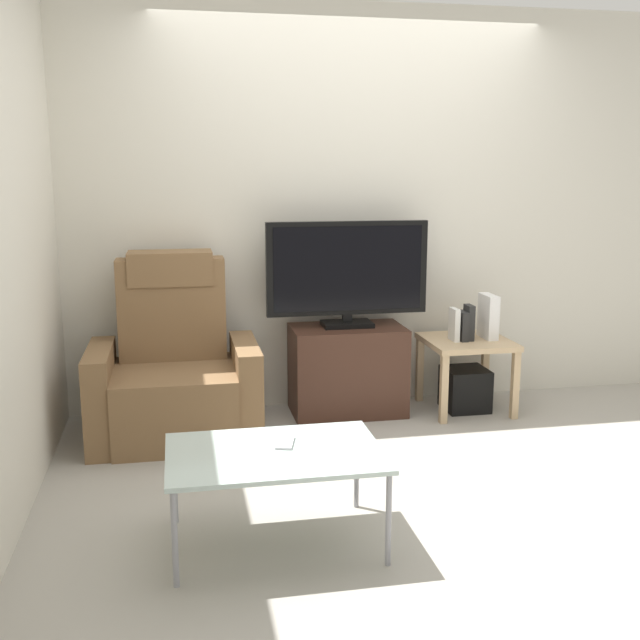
{
  "coord_description": "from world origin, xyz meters",
  "views": [
    {
      "loc": [
        -1.13,
        -3.72,
        1.58
      ],
      "look_at": [
        -0.32,
        0.5,
        0.7
      ],
      "focal_mm": 41.99,
      "sensor_mm": 36.0,
      "label": 1
    }
  ],
  "objects_px": {
    "subwoofer_box": "(465,389)",
    "coffee_table": "(275,457)",
    "game_console": "(488,316)",
    "book_leftmost": "(454,325)",
    "cell_phone": "(285,443)",
    "tv_stand": "(347,370)",
    "recliner_armchair": "(174,374)",
    "book_middle": "(462,326)",
    "side_table": "(467,351)",
    "television": "(347,271)",
    "book_rightmost": "(469,322)"
  },
  "relations": [
    {
      "from": "subwoofer_box",
      "to": "coffee_table",
      "type": "bearing_deg",
      "value": -133.44
    },
    {
      "from": "subwoofer_box",
      "to": "game_console",
      "type": "relative_size",
      "value": 0.97
    },
    {
      "from": "book_leftmost",
      "to": "cell_phone",
      "type": "height_order",
      "value": "book_leftmost"
    },
    {
      "from": "tv_stand",
      "to": "game_console",
      "type": "distance_m",
      "value": 0.99
    },
    {
      "from": "recliner_armchair",
      "to": "coffee_table",
      "type": "height_order",
      "value": "recliner_armchair"
    },
    {
      "from": "book_middle",
      "to": "recliner_armchair",
      "type": "bearing_deg",
      "value": -177.3
    },
    {
      "from": "side_table",
      "to": "game_console",
      "type": "bearing_deg",
      "value": 3.95
    },
    {
      "from": "book_leftmost",
      "to": "game_console",
      "type": "xyz_separation_m",
      "value": [
        0.24,
        0.03,
        0.04
      ]
    },
    {
      "from": "television",
      "to": "book_rightmost",
      "type": "height_order",
      "value": "television"
    },
    {
      "from": "side_table",
      "to": "game_console",
      "type": "relative_size",
      "value": 1.88
    },
    {
      "from": "cell_phone",
      "to": "subwoofer_box",
      "type": "bearing_deg",
      "value": 60.6
    },
    {
      "from": "book_leftmost",
      "to": "coffee_table",
      "type": "xyz_separation_m",
      "value": [
        -1.37,
        -1.54,
        -0.19
      ]
    },
    {
      "from": "coffee_table",
      "to": "cell_phone",
      "type": "xyz_separation_m",
      "value": [
        0.05,
        0.07,
        0.03
      ]
    },
    {
      "from": "side_table",
      "to": "game_console",
      "type": "height_order",
      "value": "game_console"
    },
    {
      "from": "recliner_armchair",
      "to": "book_leftmost",
      "type": "xyz_separation_m",
      "value": [
        1.78,
        0.09,
        0.21
      ]
    },
    {
      "from": "book_middle",
      "to": "coffee_table",
      "type": "distance_m",
      "value": 2.1
    },
    {
      "from": "subwoofer_box",
      "to": "coffee_table",
      "type": "height_order",
      "value": "coffee_table"
    },
    {
      "from": "subwoofer_box",
      "to": "book_middle",
      "type": "height_order",
      "value": "book_middle"
    },
    {
      "from": "book_middle",
      "to": "book_rightmost",
      "type": "height_order",
      "value": "book_rightmost"
    },
    {
      "from": "book_middle",
      "to": "cell_phone",
      "type": "bearing_deg",
      "value": -133.16
    },
    {
      "from": "television",
      "to": "recliner_armchair",
      "type": "relative_size",
      "value": 0.96
    },
    {
      "from": "tv_stand",
      "to": "television",
      "type": "xyz_separation_m",
      "value": [
        -0.0,
        0.02,
        0.64
      ]
    },
    {
      "from": "television",
      "to": "book_rightmost",
      "type": "relative_size",
      "value": 4.51
    },
    {
      "from": "game_console",
      "to": "recliner_armchair",
      "type": "bearing_deg",
      "value": -176.71
    },
    {
      "from": "book_rightmost",
      "to": "coffee_table",
      "type": "distance_m",
      "value": 2.14
    },
    {
      "from": "recliner_armchair",
      "to": "book_rightmost",
      "type": "bearing_deg",
      "value": 2.89
    },
    {
      "from": "book_leftmost",
      "to": "book_rightmost",
      "type": "height_order",
      "value": "book_rightmost"
    },
    {
      "from": "tv_stand",
      "to": "book_leftmost",
      "type": "distance_m",
      "value": 0.75
    },
    {
      "from": "game_console",
      "to": "television",
      "type": "bearing_deg",
      "value": 174.35
    },
    {
      "from": "tv_stand",
      "to": "cell_phone",
      "type": "distance_m",
      "value": 1.69
    },
    {
      "from": "recliner_armchair",
      "to": "cell_phone",
      "type": "height_order",
      "value": "recliner_armchair"
    },
    {
      "from": "television",
      "to": "subwoofer_box",
      "type": "height_order",
      "value": "television"
    },
    {
      "from": "game_console",
      "to": "side_table",
      "type": "bearing_deg",
      "value": -176.05
    },
    {
      "from": "book_leftmost",
      "to": "cell_phone",
      "type": "bearing_deg",
      "value": -132.02
    },
    {
      "from": "book_middle",
      "to": "book_rightmost",
      "type": "distance_m",
      "value": 0.05
    },
    {
      "from": "game_console",
      "to": "cell_phone",
      "type": "distance_m",
      "value": 2.17
    },
    {
      "from": "side_table",
      "to": "subwoofer_box",
      "type": "height_order",
      "value": "side_table"
    },
    {
      "from": "subwoofer_box",
      "to": "book_leftmost",
      "type": "bearing_deg",
      "value": -168.69
    },
    {
      "from": "recliner_armchair",
      "to": "subwoofer_box",
      "type": "xyz_separation_m",
      "value": [
        1.88,
        0.11,
        -0.23
      ]
    },
    {
      "from": "book_rightmost",
      "to": "tv_stand",
      "type": "bearing_deg",
      "value": 172.51
    },
    {
      "from": "book_rightmost",
      "to": "side_table",
      "type": "bearing_deg",
      "value": 88.84
    },
    {
      "from": "game_console",
      "to": "book_middle",
      "type": "bearing_deg",
      "value": -171.1
    },
    {
      "from": "game_console",
      "to": "cell_phone",
      "type": "bearing_deg",
      "value": -136.32
    },
    {
      "from": "side_table",
      "to": "game_console",
      "type": "distance_m",
      "value": 0.26
    },
    {
      "from": "book_leftmost",
      "to": "book_rightmost",
      "type": "xyz_separation_m",
      "value": [
        0.1,
        0.0,
        0.01
      ]
    },
    {
      "from": "cell_phone",
      "to": "coffee_table",
      "type": "bearing_deg",
      "value": -112.81
    },
    {
      "from": "book_middle",
      "to": "game_console",
      "type": "height_order",
      "value": "game_console"
    },
    {
      "from": "recliner_armchair",
      "to": "game_console",
      "type": "height_order",
      "value": "recliner_armchair"
    },
    {
      "from": "book_middle",
      "to": "television",
      "type": "bearing_deg",
      "value": 170.61
    },
    {
      "from": "book_leftmost",
      "to": "coffee_table",
      "type": "relative_size",
      "value": 0.23
    }
  ]
}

